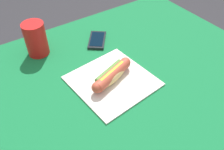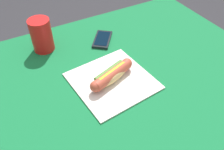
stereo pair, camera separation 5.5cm
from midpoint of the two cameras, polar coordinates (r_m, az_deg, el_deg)
The scene contains 5 objects.
dining_table at distance 0.95m, azimuth 2.93°, elevation -6.53°, with size 1.17×0.89×0.73m.
paper_wrapper at distance 0.85m, azimuth 1.86°, elevation -1.38°, with size 0.26×0.26×0.01m, color silver.
hot_dog at distance 0.83m, azimuth 1.85°, elevation 0.07°, with size 0.19×0.09×0.05m.
cell_phone at distance 1.04m, azimuth -0.77°, elevation 8.46°, with size 0.13×0.14×0.01m.
drinking_cup at distance 0.99m, azimuth -14.95°, elevation 9.13°, with size 0.08×0.08×0.13m, color red.
Camera 2 is at (-0.31, -0.53, 1.33)m, focal length 38.30 mm.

